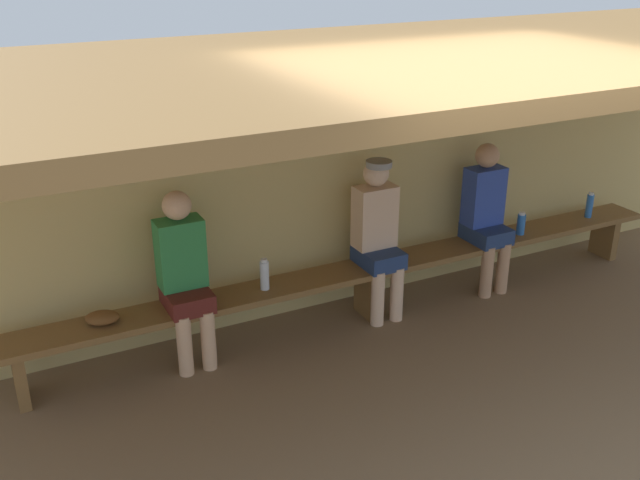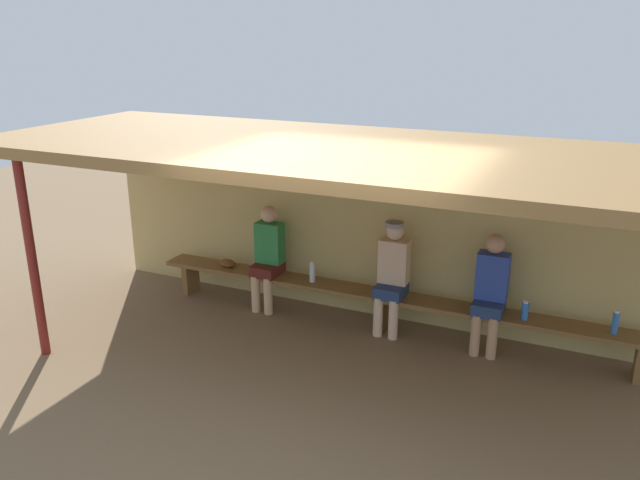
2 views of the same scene
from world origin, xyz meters
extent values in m
plane|color=brown|center=(0.00, 0.00, 0.00)|extent=(24.00, 24.00, 0.00)
cube|color=tan|center=(0.00, 2.00, 1.10)|extent=(8.00, 0.20, 2.20)
cube|color=olive|center=(0.00, 0.70, 2.26)|extent=(8.00, 2.80, 0.12)
cube|color=brown|center=(0.00, 1.55, 0.43)|extent=(6.00, 0.36, 0.05)
cube|color=brown|center=(-2.75, 1.55, 0.21)|extent=(0.08, 0.29, 0.41)
cube|color=brown|center=(0.00, 1.55, 0.21)|extent=(0.08, 0.29, 0.41)
cube|color=brown|center=(2.75, 1.55, 0.21)|extent=(0.08, 0.29, 0.41)
cube|color=#591E19|center=(-1.54, 1.53, 0.53)|extent=(0.32, 0.40, 0.14)
cylinder|color=#DBAD84|center=(-1.63, 1.37, 0.24)|extent=(0.11, 0.11, 0.48)
cylinder|color=#DBAD84|center=(-1.45, 1.37, 0.24)|extent=(0.11, 0.11, 0.48)
cube|color=#2D8442|center=(-1.54, 1.61, 0.86)|extent=(0.34, 0.20, 0.52)
sphere|color=#DBAD84|center=(-1.54, 1.61, 1.23)|extent=(0.21, 0.21, 0.21)
cube|color=navy|center=(1.21, 1.53, 0.53)|extent=(0.32, 0.40, 0.14)
cylinder|color=tan|center=(1.12, 1.37, 0.24)|extent=(0.11, 0.11, 0.48)
cylinder|color=tan|center=(1.30, 1.37, 0.24)|extent=(0.11, 0.11, 0.48)
cube|color=#2D47A5|center=(1.21, 1.61, 0.86)|extent=(0.34, 0.20, 0.52)
sphere|color=tan|center=(1.21, 1.61, 1.23)|extent=(0.21, 0.21, 0.21)
cube|color=navy|center=(0.09, 1.53, 0.53)|extent=(0.32, 0.40, 0.14)
cylinder|color=beige|center=(0.00, 1.37, 0.24)|extent=(0.11, 0.11, 0.48)
cylinder|color=beige|center=(0.18, 1.37, 0.24)|extent=(0.11, 0.11, 0.48)
cube|color=beige|center=(0.09, 1.61, 0.86)|extent=(0.34, 0.20, 0.52)
sphere|color=beige|center=(0.09, 1.61, 1.23)|extent=(0.21, 0.21, 0.21)
cylinder|color=gray|center=(0.09, 1.57, 1.32)|extent=(0.21, 0.21, 0.05)
cylinder|color=blue|center=(1.60, 1.51, 0.55)|extent=(0.07, 0.07, 0.19)
cylinder|color=white|center=(1.60, 1.51, 0.66)|extent=(0.05, 0.05, 0.02)
cylinder|color=silver|center=(-0.92, 1.54, 0.57)|extent=(0.07, 0.07, 0.23)
cylinder|color=white|center=(-0.92, 1.54, 0.70)|extent=(0.05, 0.05, 0.02)
cylinder|color=blue|center=(2.48, 1.55, 0.57)|extent=(0.07, 0.07, 0.23)
cylinder|color=white|center=(2.48, 1.55, 0.70)|extent=(0.05, 0.05, 0.02)
ellipsoid|color=brown|center=(-2.16, 1.56, 0.51)|extent=(0.28, 0.24, 0.09)
camera|label=1|loc=(-2.84, -3.17, 3.01)|focal=41.06mm
camera|label=2|loc=(2.15, -5.02, 3.42)|focal=35.64mm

